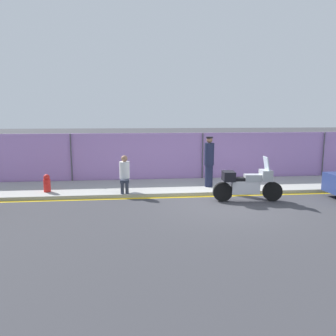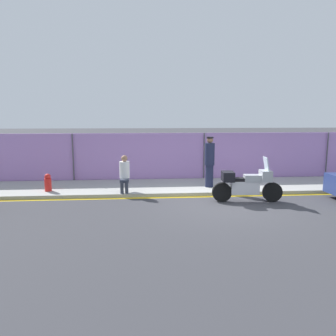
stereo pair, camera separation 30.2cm
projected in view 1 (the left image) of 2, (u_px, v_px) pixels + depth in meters
ground_plane at (227, 204)px, 10.10m from camera, size 120.00×120.00×0.00m
sidewalk at (209, 186)px, 12.43m from camera, size 39.35×2.56×0.12m
curb_paint_stripe at (219, 196)px, 11.09m from camera, size 39.35×0.18×0.01m
storefront_fence at (202, 157)px, 13.62m from camera, size 37.38×0.17×2.00m
motorcycle at (247, 184)px, 10.37m from camera, size 2.22×0.61×1.43m
officer_standing at (209, 161)px, 11.88m from camera, size 0.35×0.35×1.83m
person_seated_on_curb at (125, 172)px, 11.15m from camera, size 0.35×0.63×1.24m
fire_hydrant at (47, 183)px, 11.16m from camera, size 0.23×0.29×0.61m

